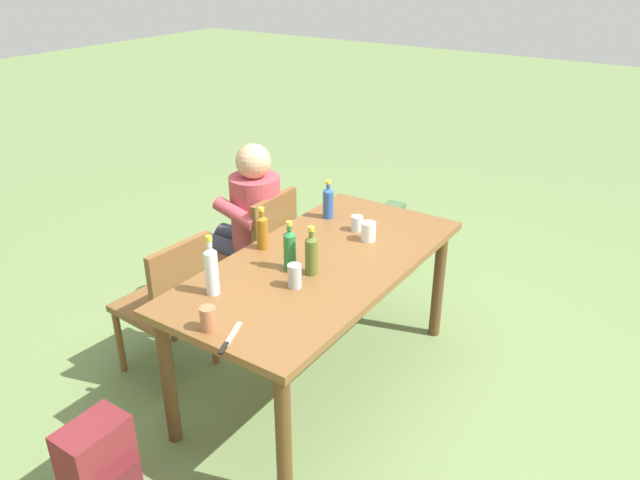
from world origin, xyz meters
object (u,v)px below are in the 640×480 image
(bottle_blue, at_px, (328,202))
(cup_terracotta, at_px, (208,319))
(cup_white, at_px, (368,231))
(bottle_olive, at_px, (311,254))
(dining_table, at_px, (320,276))
(table_knife, at_px, (229,340))
(bottle_clear, at_px, (211,269))
(chair_far_right, at_px, (261,247))
(chair_far_left, at_px, (171,300))
(bottle_amber, at_px, (262,231))
(person_in_white_shirt, at_px, (247,220))
(backpack_by_near_side, at_px, (388,238))
(bottle_green, at_px, (290,249))
(cup_glass, at_px, (357,223))
(backpack_by_far_side, at_px, (99,463))
(cup_steel, at_px, (295,276))

(bottle_blue, distance_m, cup_terracotta, 1.32)
(cup_white, bearing_deg, bottle_olive, 175.04)
(dining_table, distance_m, bottle_blue, 0.60)
(table_knife, bearing_deg, bottle_olive, 3.94)
(bottle_clear, bearing_deg, cup_terracotta, -140.71)
(chair_far_right, distance_m, bottle_olive, 1.02)
(chair_far_right, relative_size, chair_far_left, 1.00)
(bottle_amber, relative_size, cup_terracotta, 2.20)
(bottle_clear, height_order, bottle_amber, bottle_clear)
(chair_far_right, xyz_separation_m, person_in_white_shirt, (-0.00, 0.11, 0.17))
(bottle_clear, relative_size, cup_terracotta, 2.78)
(chair_far_right, relative_size, backpack_by_near_side, 1.82)
(chair_far_right, distance_m, bottle_green, 0.94)
(bottle_green, height_order, cup_glass, bottle_green)
(dining_table, height_order, bottle_clear, bottle_clear)
(chair_far_right, distance_m, cup_terracotta, 1.42)
(dining_table, height_order, backpack_by_far_side, dining_table)
(dining_table, relative_size, table_knife, 7.59)
(backpack_by_near_side, relative_size, backpack_by_far_side, 1.19)
(chair_far_right, relative_size, bottle_green, 3.30)
(person_in_white_shirt, height_order, bottle_olive, person_in_white_shirt)
(person_in_white_shirt, xyz_separation_m, cup_white, (-0.04, -0.92, 0.17))
(bottle_blue, xyz_separation_m, cup_steel, (-0.79, -0.33, -0.04))
(cup_steel, bearing_deg, backpack_by_near_side, 13.00)
(backpack_by_far_side, bearing_deg, table_knife, -46.16)
(cup_terracotta, height_order, table_knife, cup_terracotta)
(chair_far_left, xyz_separation_m, bottle_amber, (0.35, -0.39, 0.39))
(cup_glass, bearing_deg, chair_far_left, 140.23)
(bottle_amber, bearing_deg, bottle_clear, -167.98)
(dining_table, relative_size, bottle_amber, 7.38)
(bottle_blue, bearing_deg, backpack_by_near_side, 4.75)
(bottle_olive, xyz_separation_m, bottle_green, (-0.02, 0.12, 0.00))
(dining_table, xyz_separation_m, bottle_green, (-0.16, 0.08, 0.21))
(dining_table, bearing_deg, table_knife, -173.77)
(bottle_clear, distance_m, table_knife, 0.43)
(bottle_amber, distance_m, table_knife, 0.88)
(bottle_amber, distance_m, cup_white, 0.59)
(table_knife, bearing_deg, cup_steel, 4.19)
(bottle_olive, relative_size, cup_terracotta, 2.38)
(chair_far_right, relative_size, cup_terracotta, 8.03)
(person_in_white_shirt, distance_m, cup_glass, 0.82)
(cup_steel, distance_m, backpack_by_near_side, 1.91)
(cup_terracotta, distance_m, cup_white, 1.16)
(dining_table, bearing_deg, chair_far_left, 118.78)
(person_in_white_shirt, bearing_deg, bottle_clear, -147.67)
(bottle_clear, distance_m, cup_glass, 1.02)
(bottle_clear, xyz_separation_m, cup_glass, (0.99, -0.20, -0.09))
(bottle_clear, xyz_separation_m, backpack_by_near_side, (2.03, 0.12, -0.68))
(bottle_amber, height_order, table_knife, bottle_amber)
(bottle_amber, bearing_deg, bottle_green, -112.20)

